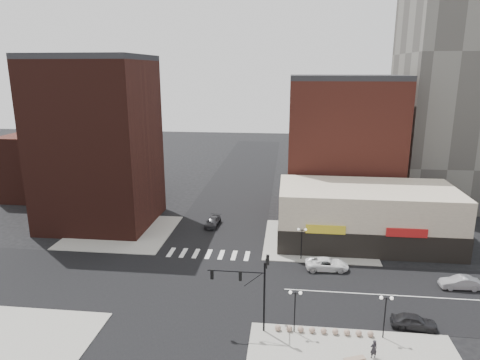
{
  "coord_description": "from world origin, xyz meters",
  "views": [
    {
      "loc": [
        10.0,
        -43.19,
        23.7
      ],
      "look_at": [
        4.4,
        5.44,
        11.0
      ],
      "focal_mm": 32.0,
      "sensor_mm": 36.0,
      "label": 1
    }
  ],
  "objects_px": {
    "street_lamp_ne": "(302,235)",
    "dark_sedan_east": "(414,321)",
    "dark_sedan_north": "(213,222)",
    "street_lamp_se_a": "(295,301)",
    "white_suv": "(327,264)",
    "traffic_signal": "(254,281)",
    "stone_bench": "(355,360)",
    "street_lamp_se_b": "(386,306)",
    "pedestrian": "(374,349)",
    "silver_sedan": "(460,283)"
  },
  "relations": [
    {
      "from": "street_lamp_se_a",
      "to": "dark_sedan_north",
      "type": "distance_m",
      "value": 29.51
    },
    {
      "from": "street_lamp_se_a",
      "to": "silver_sedan",
      "type": "relative_size",
      "value": 0.96
    },
    {
      "from": "traffic_signal",
      "to": "dark_sedan_north",
      "type": "distance_m",
      "value": 28.18
    },
    {
      "from": "street_lamp_ne",
      "to": "street_lamp_se_a",
      "type": "bearing_deg",
      "value": -93.58
    },
    {
      "from": "traffic_signal",
      "to": "white_suv",
      "type": "height_order",
      "value": "traffic_signal"
    },
    {
      "from": "dark_sedan_east",
      "to": "stone_bench",
      "type": "distance_m",
      "value": 8.54
    },
    {
      "from": "pedestrian",
      "to": "stone_bench",
      "type": "xyz_separation_m",
      "value": [
        -1.64,
        -0.84,
        -0.62
      ]
    },
    {
      "from": "silver_sedan",
      "to": "dark_sedan_north",
      "type": "xyz_separation_m",
      "value": [
        -30.79,
        16.24,
        -0.03
      ]
    },
    {
      "from": "pedestrian",
      "to": "silver_sedan",
      "type": "bearing_deg",
      "value": -150.02
    },
    {
      "from": "silver_sedan",
      "to": "pedestrian",
      "type": "height_order",
      "value": "pedestrian"
    },
    {
      "from": "street_lamp_se_a",
      "to": "street_lamp_ne",
      "type": "bearing_deg",
      "value": 86.42
    },
    {
      "from": "street_lamp_se_a",
      "to": "stone_bench",
      "type": "distance_m",
      "value": 6.91
    },
    {
      "from": "dark_sedan_north",
      "to": "pedestrian",
      "type": "height_order",
      "value": "pedestrian"
    },
    {
      "from": "silver_sedan",
      "to": "stone_bench",
      "type": "distance_m",
      "value": 19.59
    },
    {
      "from": "dark_sedan_east",
      "to": "dark_sedan_north",
      "type": "bearing_deg",
      "value": 49.96
    },
    {
      "from": "traffic_signal",
      "to": "stone_bench",
      "type": "bearing_deg",
      "value": -24.56
    },
    {
      "from": "street_lamp_se_b",
      "to": "street_lamp_se_a",
      "type": "bearing_deg",
      "value": 180.0
    },
    {
      "from": "street_lamp_se_a",
      "to": "white_suv",
      "type": "xyz_separation_m",
      "value": [
        4.07,
        13.48,
        -2.57
      ]
    },
    {
      "from": "traffic_signal",
      "to": "street_lamp_se_a",
      "type": "relative_size",
      "value": 1.87
    },
    {
      "from": "white_suv",
      "to": "silver_sedan",
      "type": "relative_size",
      "value": 1.2
    },
    {
      "from": "white_suv",
      "to": "street_lamp_ne",
      "type": "bearing_deg",
      "value": 46.87
    },
    {
      "from": "street_lamp_ne",
      "to": "dark_sedan_east",
      "type": "relative_size",
      "value": 1.0
    },
    {
      "from": "dark_sedan_east",
      "to": "pedestrian",
      "type": "relative_size",
      "value": 2.47
    },
    {
      "from": "silver_sedan",
      "to": "dark_sedan_north",
      "type": "height_order",
      "value": "silver_sedan"
    },
    {
      "from": "street_lamp_se_a",
      "to": "street_lamp_ne",
      "type": "height_order",
      "value": "same"
    },
    {
      "from": "street_lamp_ne",
      "to": "white_suv",
      "type": "distance_m",
      "value": 4.73
    },
    {
      "from": "dark_sedan_east",
      "to": "dark_sedan_north",
      "type": "xyz_separation_m",
      "value": [
        -23.58,
        24.66,
        -0.03
      ]
    },
    {
      "from": "pedestrian",
      "to": "dark_sedan_north",
      "type": "bearing_deg",
      "value": -75.98
    },
    {
      "from": "white_suv",
      "to": "stone_bench",
      "type": "height_order",
      "value": "white_suv"
    },
    {
      "from": "street_lamp_ne",
      "to": "traffic_signal",
      "type": "bearing_deg",
      "value": -106.75
    },
    {
      "from": "street_lamp_se_a",
      "to": "pedestrian",
      "type": "relative_size",
      "value": 2.47
    },
    {
      "from": "street_lamp_ne",
      "to": "dark_sedan_north",
      "type": "height_order",
      "value": "street_lamp_ne"
    },
    {
      "from": "street_lamp_se_b",
      "to": "white_suv",
      "type": "distance_m",
      "value": 14.27
    },
    {
      "from": "street_lamp_ne",
      "to": "stone_bench",
      "type": "bearing_deg",
      "value": -78.71
    },
    {
      "from": "street_lamp_se_a",
      "to": "traffic_signal",
      "type": "bearing_deg",
      "value": 177.43
    },
    {
      "from": "white_suv",
      "to": "dark_sedan_north",
      "type": "height_order",
      "value": "white_suv"
    },
    {
      "from": "dark_sedan_east",
      "to": "dark_sedan_north",
      "type": "relative_size",
      "value": 0.89
    },
    {
      "from": "street_lamp_se_b",
      "to": "stone_bench",
      "type": "relative_size",
      "value": 2.2
    },
    {
      "from": "traffic_signal",
      "to": "dark_sedan_north",
      "type": "height_order",
      "value": "traffic_signal"
    },
    {
      "from": "street_lamp_ne",
      "to": "pedestrian",
      "type": "xyz_separation_m",
      "value": [
        5.59,
        -18.98,
        -2.33
      ]
    },
    {
      "from": "pedestrian",
      "to": "street_lamp_se_b",
      "type": "bearing_deg",
      "value": -133.9
    },
    {
      "from": "traffic_signal",
      "to": "street_lamp_se_a",
      "type": "xyz_separation_m",
      "value": [
        3.76,
        -0.17,
        -1.67
      ]
    },
    {
      "from": "stone_bench",
      "to": "street_lamp_se_a",
      "type": "bearing_deg",
      "value": 120.52
    },
    {
      "from": "street_lamp_se_b",
      "to": "pedestrian",
      "type": "xyz_separation_m",
      "value": [
        -1.41,
        -2.98,
        -2.33
      ]
    },
    {
      "from": "street_lamp_se_a",
      "to": "dark_sedan_east",
      "type": "xyz_separation_m",
      "value": [
        11.2,
        2.0,
        -2.58
      ]
    },
    {
      "from": "dark_sedan_north",
      "to": "pedestrian",
      "type": "distance_m",
      "value": 35.19
    },
    {
      "from": "dark_sedan_north",
      "to": "stone_bench",
      "type": "relative_size",
      "value": 2.47
    },
    {
      "from": "dark_sedan_east",
      "to": "stone_bench",
      "type": "xyz_separation_m",
      "value": [
        -6.24,
        -5.82,
        -0.36
      ]
    },
    {
      "from": "street_lamp_se_a",
      "to": "silver_sedan",
      "type": "xyz_separation_m",
      "value": [
        18.41,
        10.42,
        -2.58
      ]
    },
    {
      "from": "dark_sedan_east",
      "to": "dark_sedan_north",
      "type": "distance_m",
      "value": 34.12
    }
  ]
}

